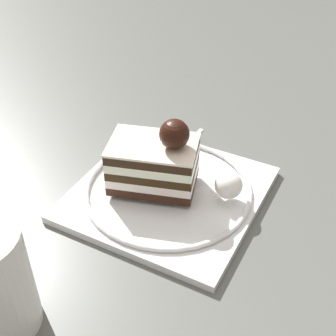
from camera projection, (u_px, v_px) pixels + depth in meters
ground_plane at (148, 198)px, 0.60m from camera, size 2.40×2.40×0.00m
dessert_plate at (168, 192)px, 0.60m from camera, size 0.27×0.27×0.02m
cake_slice at (157, 162)px, 0.58m from camera, size 0.11×0.13×0.10m
whipped_cream_dollop at (229, 185)px, 0.57m from camera, size 0.03×0.03×0.03m
fork at (184, 150)px, 0.65m from camera, size 0.11×0.03×0.00m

